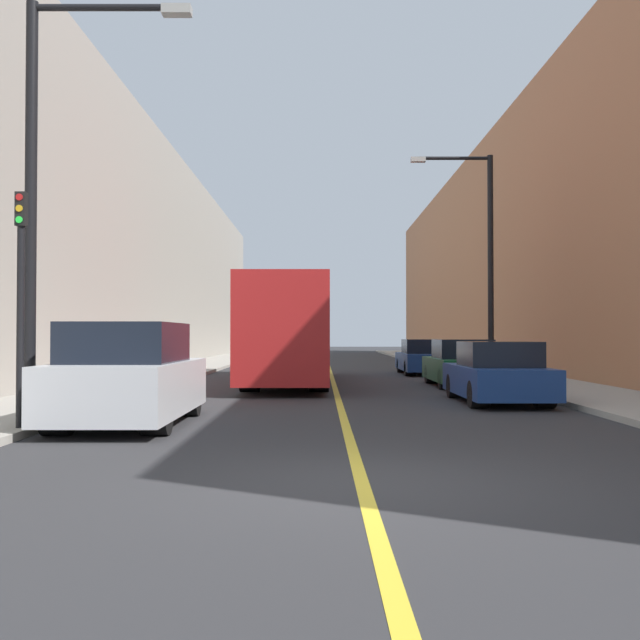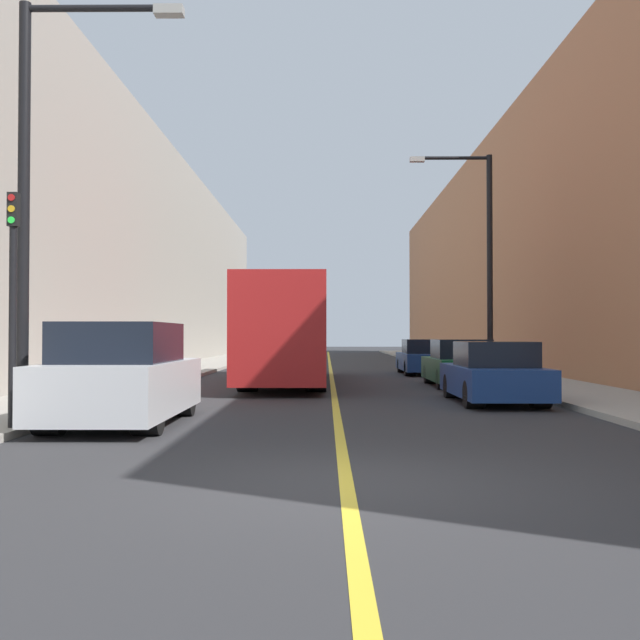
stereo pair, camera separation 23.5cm
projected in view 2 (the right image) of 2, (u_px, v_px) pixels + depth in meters
ground_plane at (346, 484)px, 8.11m from camera, size 200.00×200.00×0.00m
sidewalk_left at (201, 366)px, 38.16m from camera, size 3.01×72.00×0.13m
sidewalk_right at (459, 366)px, 38.05m from camera, size 3.01×72.00×0.13m
building_row_left at (133, 256)px, 38.30m from camera, size 4.00×72.00×11.42m
building_row_right at (528, 250)px, 38.15m from camera, size 4.00×72.00×11.96m
road_center_line at (330, 367)px, 38.10m from camera, size 0.16×72.00×0.01m
bus at (289, 331)px, 25.34m from camera, size 2.54×12.58×3.31m
parked_suv_left at (122, 378)px, 13.46m from camera, size 2.03×4.70×1.84m
car_right_near at (494, 375)px, 17.85m from camera, size 1.87×4.46×1.47m
car_right_mid at (460, 365)px, 23.68m from camera, size 1.85×4.59×1.49m
car_right_far at (423, 358)px, 31.06m from camera, size 1.84×4.66×1.46m
street_lamp_left at (39, 179)px, 12.76m from camera, size 2.82×0.24×7.19m
street_lamp_right at (482, 250)px, 25.54m from camera, size 2.82×0.24×7.67m
traffic_light at (13, 298)px, 12.07m from camera, size 0.16×0.18×3.80m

